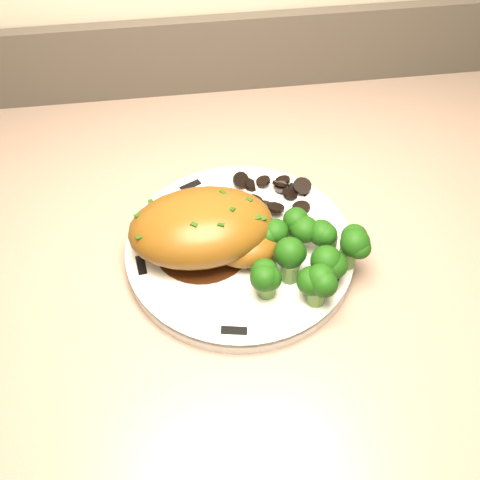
{
  "coord_description": "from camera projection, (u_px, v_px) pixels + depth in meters",
  "views": [
    {
      "loc": [
        -0.15,
        1.2,
        1.41
      ],
      "look_at": [
        -0.09,
        1.65,
        0.87
      ],
      "focal_mm": 45.0,
      "sensor_mm": 36.0,
      "label": 1
    }
  ],
  "objects": [
    {
      "name": "broccoli_florets",
      "position": [
        306.0,
        255.0,
        0.67
      ],
      "size": [
        0.13,
        0.12,
        0.05
      ],
      "rotation": [
        0.0,
        0.0,
        0.34
      ],
      "color": "#598136",
      "rests_on": "plate"
    },
    {
      "name": "rim_accent_0",
      "position": [
        298.0,
        190.0,
        0.78
      ],
      "size": [
        0.03,
        0.03,
        0.0
      ],
      "primitive_type": "cube",
      "rotation": [
        0.0,
        0.0,
        2.33
      ],
      "color": "black",
      "rests_on": "plate"
    },
    {
      "name": "plate",
      "position": [
        240.0,
        250.0,
        0.72
      ],
      "size": [
        0.29,
        0.29,
        0.02
      ],
      "primitive_type": "cylinder",
      "rotation": [
        0.0,
        0.0,
        -0.07
      ],
      "color": "silver",
      "rests_on": "counter"
    },
    {
      "name": "gravy_pool",
      "position": [
        202.0,
        245.0,
        0.72
      ],
      "size": [
        0.12,
        0.12,
        0.0
      ],
      "primitive_type": "cylinder",
      "color": "#361809",
      "rests_on": "plate"
    },
    {
      "name": "chicken_breast",
      "position": [
        206.0,
        229.0,
        0.69
      ],
      "size": [
        0.18,
        0.12,
        0.07
      ],
      "rotation": [
        0.0,
        0.0,
        0.06
      ],
      "color": "brown",
      "rests_on": "plate"
    },
    {
      "name": "rim_accent_1",
      "position": [
        190.0,
        186.0,
        0.78
      ],
      "size": [
        0.03,
        0.02,
        0.0
      ],
      "primitive_type": "cube",
      "rotation": [
        0.0,
        0.0,
        3.59
      ],
      "color": "black",
      "rests_on": "plate"
    },
    {
      "name": "rim_accent_3",
      "position": [
        234.0,
        331.0,
        0.64
      ],
      "size": [
        0.03,
        0.02,
        0.0
      ],
      "primitive_type": "cube",
      "rotation": [
        0.0,
        0.0,
        6.1
      ],
      "color": "black",
      "rests_on": "plate"
    },
    {
      "name": "mushroom_pile",
      "position": [
        267.0,
        201.0,
        0.76
      ],
      "size": [
        0.09,
        0.07,
        0.02
      ],
      "color": "black",
      "rests_on": "plate"
    },
    {
      "name": "rim_accent_4",
      "position": [
        336.0,
        274.0,
        0.69
      ],
      "size": [
        0.02,
        0.03,
        0.0
      ],
      "primitive_type": "cube",
      "rotation": [
        0.0,
        0.0,
        7.36
      ],
      "color": "black",
      "rests_on": "plate"
    },
    {
      "name": "counter",
      "position": [
        442.0,
        367.0,
        1.1
      ],
      "size": [
        1.94,
        0.65,
        0.96
      ],
      "color": "#4D3023",
      "rests_on": "ground"
    },
    {
      "name": "rim_accent_2",
      "position": [
        141.0,
        265.0,
        0.7
      ],
      "size": [
        0.01,
        0.03,
        0.0
      ],
      "primitive_type": "cube",
      "rotation": [
        0.0,
        0.0,
        4.84
      ],
      "color": "black",
      "rests_on": "plate"
    }
  ]
}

